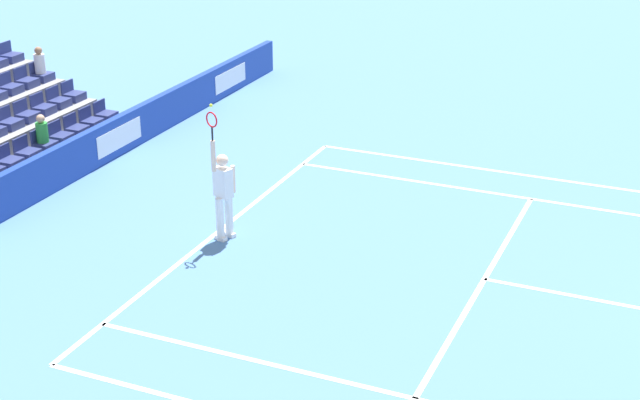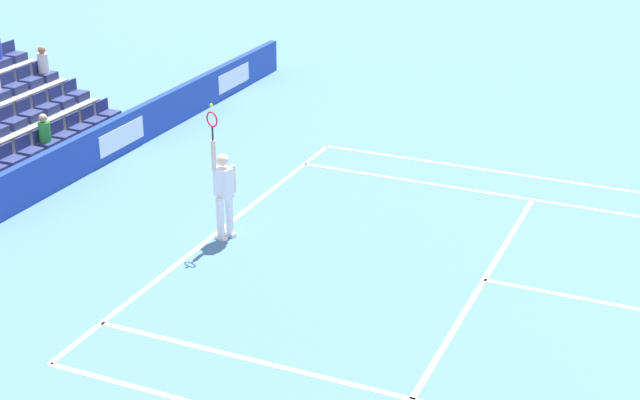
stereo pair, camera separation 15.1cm
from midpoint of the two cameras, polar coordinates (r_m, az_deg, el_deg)
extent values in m
cube|color=white|center=(19.75, -5.65, -1.74)|extent=(10.97, 0.10, 0.01)
cube|color=white|center=(17.94, 9.93, -4.67)|extent=(8.23, 0.10, 0.01)
cube|color=white|center=(21.54, 13.84, -0.17)|extent=(0.10, 11.89, 0.01)
cube|color=white|center=(22.80, 14.49, 1.07)|extent=(0.10, 11.89, 0.01)
cube|color=white|center=(19.70, -5.40, -1.79)|extent=(0.10, 0.20, 0.01)
cube|color=#193899|center=(21.95, -15.91, 1.40)|extent=(22.94, 0.20, 0.96)
cube|color=white|center=(28.65, -4.96, 7.20)|extent=(1.84, 0.01, 0.54)
cube|color=white|center=(24.01, -11.47, 3.68)|extent=(1.84, 0.01, 0.54)
cylinder|color=white|center=(19.28, -5.16, -0.90)|extent=(0.16, 0.16, 0.90)
cylinder|color=white|center=(19.14, -5.69, -1.12)|extent=(0.16, 0.16, 0.90)
cube|color=white|center=(19.45, -5.12, -2.01)|extent=(0.20, 0.28, 0.08)
cube|color=white|center=(19.31, -5.64, -2.23)|extent=(0.20, 0.28, 0.08)
cube|color=white|center=(18.92, -5.51, 1.07)|extent=(0.33, 0.41, 0.60)
sphere|color=beige|center=(18.75, -5.56, 2.37)|extent=(0.24, 0.24, 0.24)
cylinder|color=beige|center=(18.56, -6.08, 2.63)|extent=(0.09, 0.09, 0.62)
cylinder|color=beige|center=(19.01, -4.92, 1.27)|extent=(0.09, 0.09, 0.56)
cylinder|color=black|center=(18.41, -6.14, 3.94)|extent=(0.04, 0.04, 0.28)
torus|color=red|center=(18.32, -6.18, 4.77)|extent=(0.13, 0.30, 0.31)
sphere|color=#D1E533|center=(18.24, -6.21, 5.60)|extent=(0.07, 0.07, 0.07)
cube|color=gray|center=(22.72, -17.95, 1.15)|extent=(8.68, 0.95, 0.42)
cube|color=navy|center=(25.55, -12.20, 4.89)|extent=(0.48, 0.44, 0.20)
cube|color=navy|center=(25.59, -12.62, 5.47)|extent=(0.48, 0.04, 0.30)
cube|color=navy|center=(25.08, -13.01, 4.48)|extent=(0.48, 0.44, 0.20)
cube|color=navy|center=(25.12, -13.43, 5.07)|extent=(0.48, 0.04, 0.30)
cube|color=navy|center=(24.61, -13.85, 4.05)|extent=(0.48, 0.44, 0.20)
cube|color=navy|center=(24.66, -14.28, 4.65)|extent=(0.48, 0.04, 0.30)
cube|color=navy|center=(24.16, -14.73, 3.60)|extent=(0.48, 0.44, 0.20)
cube|color=navy|center=(24.20, -15.16, 4.21)|extent=(0.48, 0.04, 0.30)
cube|color=navy|center=(23.70, -15.63, 3.13)|extent=(0.48, 0.44, 0.20)
cube|color=navy|center=(23.75, -16.07, 3.76)|extent=(0.48, 0.04, 0.30)
cube|color=navy|center=(23.26, -16.57, 2.64)|extent=(0.48, 0.44, 0.20)
cube|color=navy|center=(23.30, -17.02, 3.28)|extent=(0.48, 0.04, 0.30)
cube|color=navy|center=(22.83, -17.55, 2.14)|extent=(0.48, 0.44, 0.20)
cube|color=navy|center=(22.87, -18.00, 2.79)|extent=(0.48, 0.04, 0.30)
cube|color=navy|center=(25.98, -14.00, 6.00)|extent=(0.48, 0.44, 0.20)
cube|color=navy|center=(26.03, -14.41, 6.57)|extent=(0.48, 0.04, 0.30)
cube|color=navy|center=(25.52, -14.83, 5.61)|extent=(0.48, 0.44, 0.20)
cube|color=navy|center=(25.57, -15.24, 6.19)|extent=(0.48, 0.04, 0.30)
cube|color=navy|center=(25.06, -15.69, 5.20)|extent=(0.48, 0.44, 0.20)
cube|color=navy|center=(25.11, -16.11, 5.79)|extent=(0.48, 0.04, 0.30)
cube|color=navy|center=(24.61, -16.58, 4.78)|extent=(0.48, 0.44, 0.20)
cube|color=navy|center=(24.66, -17.01, 5.38)|extent=(0.48, 0.04, 0.30)
cube|color=navy|center=(24.17, -17.50, 4.34)|extent=(0.48, 0.44, 0.20)
cube|color=navy|center=(24.22, -17.94, 4.95)|extent=(0.48, 0.04, 0.30)
cube|color=navy|center=(26.45, -15.74, 7.06)|extent=(0.48, 0.44, 0.20)
cube|color=navy|center=(26.51, -16.14, 7.62)|extent=(0.48, 0.04, 0.30)
cube|color=navy|center=(25.99, -16.59, 6.70)|extent=(0.48, 0.44, 0.20)
cube|color=navy|center=(26.05, -16.99, 7.26)|extent=(0.48, 0.04, 0.30)
cube|color=navy|center=(25.54, -17.47, 6.31)|extent=(0.48, 0.44, 0.20)
cube|color=navy|center=(25.60, -17.88, 6.89)|extent=(0.48, 0.04, 0.30)
cube|color=navy|center=(26.94, -17.43, 8.08)|extent=(0.48, 0.44, 0.20)
cube|color=navy|center=(27.01, -17.82, 8.62)|extent=(0.48, 0.04, 0.30)
cylinder|color=green|center=(23.63, -15.81, 3.92)|extent=(0.28, 0.28, 0.48)
sphere|color=#D3A884|center=(23.52, -15.90, 4.70)|extent=(0.20, 0.20, 0.20)
cylinder|color=white|center=(26.39, -15.91, 7.80)|extent=(0.28, 0.28, 0.50)
sphere|color=#9E7251|center=(26.30, -15.99, 8.54)|extent=(0.20, 0.20, 0.20)
camera|label=1|loc=(0.08, -89.76, 0.10)|focal=54.07mm
camera|label=2|loc=(0.08, 90.24, -0.10)|focal=54.07mm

